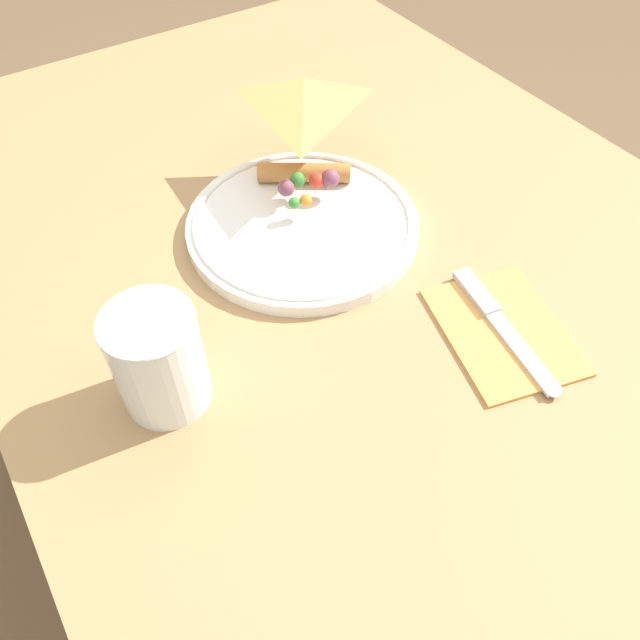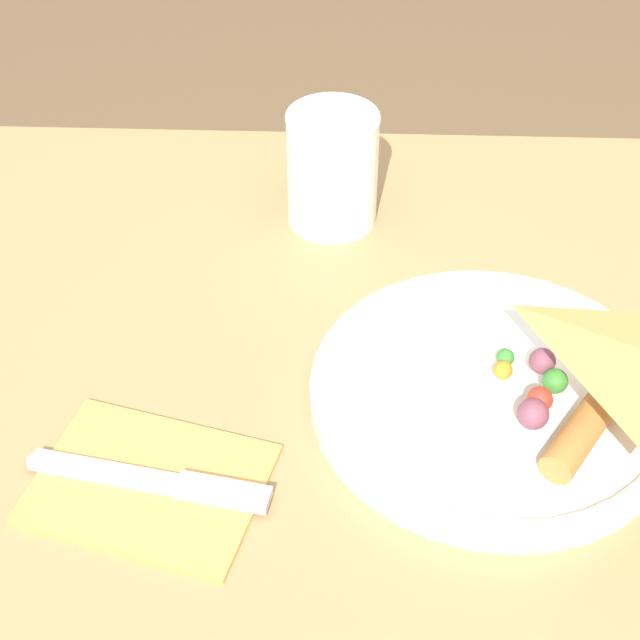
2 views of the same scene
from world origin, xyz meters
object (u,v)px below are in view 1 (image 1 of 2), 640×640
(dining_table, at_px, (337,292))
(plate_pizza, at_px, (303,220))
(napkin_folded, at_px, (503,331))
(butter_knife, at_px, (500,322))
(milk_glass, at_px, (159,363))

(dining_table, relative_size, plate_pizza, 4.29)
(plate_pizza, relative_size, napkin_folded, 1.51)
(dining_table, height_order, napkin_folded, napkin_folded)
(dining_table, bearing_deg, butter_knife, 14.17)
(milk_glass, height_order, butter_knife, milk_glass)
(napkin_folded, relative_size, butter_knife, 1.02)
(napkin_folded, xyz_separation_m, butter_knife, (-0.01, 0.00, 0.00))
(butter_knife, bearing_deg, plate_pizza, -149.13)
(napkin_folded, bearing_deg, dining_table, -166.69)
(butter_knife, bearing_deg, napkin_folded, 0.00)
(plate_pizza, relative_size, butter_knife, 1.54)
(plate_pizza, distance_m, milk_glass, 0.26)
(napkin_folded, bearing_deg, plate_pizza, -160.64)
(dining_table, bearing_deg, plate_pizza, -126.60)
(plate_pizza, xyz_separation_m, milk_glass, (0.13, -0.23, 0.03))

